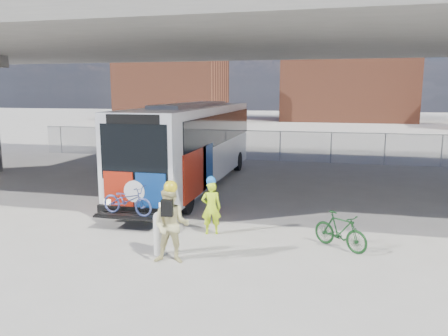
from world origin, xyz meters
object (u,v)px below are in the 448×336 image
(cyclist_hivis, at_px, (211,206))
(bike_parked, at_px, (340,231))
(bollard, at_px, (159,232))
(cyclist_tan, at_px, (171,224))
(bus, at_px, (193,139))

(cyclist_hivis, bearing_deg, bike_parked, 156.10)
(cyclist_hivis, bearing_deg, bollard, 48.54)
(cyclist_tan, bearing_deg, bollard, 130.74)
(cyclist_tan, relative_size, bike_parked, 1.25)
(bike_parked, bearing_deg, bus, 79.15)
(cyclist_hivis, distance_m, cyclist_tan, 2.41)
(bollard, xyz_separation_m, cyclist_hivis, (0.85, 1.96, 0.23))
(cyclist_tan, height_order, bike_parked, cyclist_tan)
(cyclist_tan, bearing_deg, bus, 95.40)
(bike_parked, bearing_deg, cyclist_tan, 152.06)
(cyclist_hivis, height_order, bike_parked, cyclist_hivis)
(cyclist_hivis, height_order, cyclist_tan, cyclist_tan)
(cyclist_hivis, bearing_deg, bus, -85.75)
(bollard, bearing_deg, cyclist_tan, -40.40)
(cyclist_tan, distance_m, bike_parked, 4.56)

